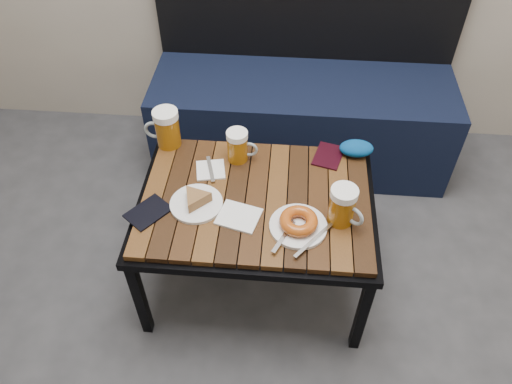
# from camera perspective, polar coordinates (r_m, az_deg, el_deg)

# --- Properties ---
(bench) EXTENTS (1.40, 0.50, 0.95)m
(bench) POSITION_cam_1_polar(r_m,az_deg,el_deg) (2.47, 5.21, 9.27)
(bench) COLOR black
(bench) RESTS_ON ground
(cafe_table) EXTENTS (0.84, 0.62, 0.47)m
(cafe_table) POSITION_cam_1_polar(r_m,az_deg,el_deg) (1.78, 0.00, -1.61)
(cafe_table) COLOR black
(cafe_table) RESTS_ON ground
(beer_mug_left) EXTENTS (0.14, 0.10, 0.16)m
(beer_mug_left) POSITION_cam_1_polar(r_m,az_deg,el_deg) (1.94, -10.19, 7.21)
(beer_mug_left) COLOR #93550B
(beer_mug_left) RESTS_ON cafe_table
(beer_mug_centre) EXTENTS (0.12, 0.08, 0.13)m
(beer_mug_centre) POSITION_cam_1_polar(r_m,az_deg,el_deg) (1.85, -2.07, 5.28)
(beer_mug_centre) COLOR #93550B
(beer_mug_centre) RESTS_ON cafe_table
(beer_mug_right) EXTENTS (0.13, 0.12, 0.14)m
(beer_mug_right) POSITION_cam_1_polar(r_m,az_deg,el_deg) (1.65, 9.90, -1.57)
(beer_mug_right) COLOR #93550B
(beer_mug_right) RESTS_ON cafe_table
(plate_pie) EXTENTS (0.18, 0.18, 0.05)m
(plate_pie) POSITION_cam_1_polar(r_m,az_deg,el_deg) (1.72, -6.87, -1.01)
(plate_pie) COLOR white
(plate_pie) RESTS_ON cafe_table
(plate_bagel) EXTENTS (0.22, 0.23, 0.05)m
(plate_bagel) POSITION_cam_1_polar(r_m,az_deg,el_deg) (1.65, 4.88, -3.60)
(plate_bagel) COLOR white
(plate_bagel) RESTS_ON cafe_table
(napkin_left) EXTENTS (0.12, 0.14, 0.01)m
(napkin_left) POSITION_cam_1_polar(r_m,az_deg,el_deg) (1.85, -5.21, 2.53)
(napkin_left) COLOR white
(napkin_left) RESTS_ON cafe_table
(napkin_right) EXTENTS (0.16, 0.15, 0.01)m
(napkin_right) POSITION_cam_1_polar(r_m,az_deg,el_deg) (1.68, -1.98, -2.83)
(napkin_right) COLOR white
(napkin_right) RESTS_ON cafe_table
(passport_navy) EXTENTS (0.17, 0.18, 0.01)m
(passport_navy) POSITION_cam_1_polar(r_m,az_deg,el_deg) (1.74, -12.22, -2.27)
(passport_navy) COLOR black
(passport_navy) RESTS_ON cafe_table
(passport_burgundy) EXTENTS (0.13, 0.16, 0.01)m
(passport_burgundy) POSITION_cam_1_polar(r_m,az_deg,el_deg) (1.92, 8.27, 4.12)
(passport_burgundy) COLOR black
(passport_burgundy) RESTS_ON cafe_table
(knit_pouch) EXTENTS (0.13, 0.09, 0.06)m
(knit_pouch) POSITION_cam_1_polar(r_m,az_deg,el_deg) (1.93, 11.40, 4.91)
(knit_pouch) COLOR navy
(knit_pouch) RESTS_ON cafe_table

